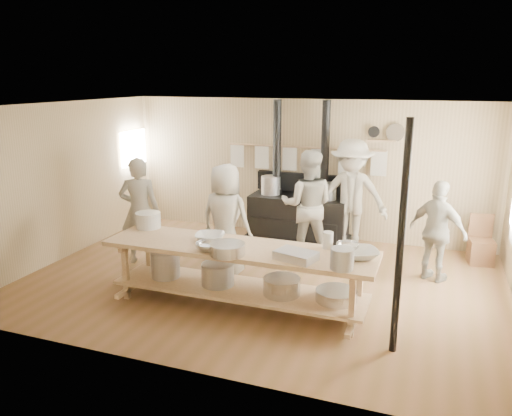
{
  "coord_description": "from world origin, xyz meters",
  "views": [
    {
      "loc": [
        2.33,
        -6.6,
        2.98
      ],
      "look_at": [
        -0.15,
        0.2,
        1.08
      ],
      "focal_mm": 35.0,
      "sensor_mm": 36.0,
      "label": 1
    }
  ],
  "objects_px": {
    "cook_far_left": "(140,211)",
    "chair": "(481,249)",
    "cook_by_window": "(351,196)",
    "prep_table": "(238,270)",
    "cook_center": "(226,219)",
    "cook_right": "(438,231)",
    "roasting_pan": "(296,256)",
    "stove": "(298,213)",
    "cook_left": "(307,205)"
  },
  "relations": [
    {
      "from": "cook_far_left",
      "to": "chair",
      "type": "height_order",
      "value": "cook_far_left"
    },
    {
      "from": "cook_by_window",
      "to": "chair",
      "type": "relative_size",
      "value": 2.45
    },
    {
      "from": "prep_table",
      "to": "cook_far_left",
      "type": "distance_m",
      "value": 2.38
    },
    {
      "from": "cook_center",
      "to": "cook_right",
      "type": "distance_m",
      "value": 3.18
    },
    {
      "from": "cook_by_window",
      "to": "prep_table",
      "type": "bearing_deg",
      "value": -112.69
    },
    {
      "from": "cook_by_window",
      "to": "roasting_pan",
      "type": "bearing_deg",
      "value": -95.72
    },
    {
      "from": "stove",
      "to": "roasting_pan",
      "type": "height_order",
      "value": "stove"
    },
    {
      "from": "cook_far_left",
      "to": "cook_left",
      "type": "height_order",
      "value": "cook_left"
    },
    {
      "from": "cook_right",
      "to": "stove",
      "type": "bearing_deg",
      "value": 2.39
    },
    {
      "from": "cook_center",
      "to": "chair",
      "type": "height_order",
      "value": "cook_center"
    },
    {
      "from": "cook_right",
      "to": "chair",
      "type": "bearing_deg",
      "value": -96.79
    },
    {
      "from": "cook_far_left",
      "to": "stove",
      "type": "bearing_deg",
      "value": -160.25
    },
    {
      "from": "cook_by_window",
      "to": "cook_far_left",
      "type": "bearing_deg",
      "value": -153.43
    },
    {
      "from": "cook_far_left",
      "to": "roasting_pan",
      "type": "relative_size",
      "value": 3.68
    },
    {
      "from": "prep_table",
      "to": "roasting_pan",
      "type": "bearing_deg",
      "value": -14.47
    },
    {
      "from": "stove",
      "to": "cook_far_left",
      "type": "bearing_deg",
      "value": -136.62
    },
    {
      "from": "prep_table",
      "to": "chair",
      "type": "distance_m",
      "value": 4.27
    },
    {
      "from": "roasting_pan",
      "to": "cook_right",
      "type": "bearing_deg",
      "value": 52.23
    },
    {
      "from": "chair",
      "to": "cook_right",
      "type": "bearing_deg",
      "value": -133.0
    },
    {
      "from": "chair",
      "to": "roasting_pan",
      "type": "relative_size",
      "value": 1.69
    },
    {
      "from": "prep_table",
      "to": "cook_right",
      "type": "bearing_deg",
      "value": 37.02
    },
    {
      "from": "cook_left",
      "to": "chair",
      "type": "height_order",
      "value": "cook_left"
    },
    {
      "from": "prep_table",
      "to": "cook_center",
      "type": "xyz_separation_m",
      "value": [
        -0.64,
        1.09,
        0.34
      ]
    },
    {
      "from": "cook_center",
      "to": "cook_by_window",
      "type": "distance_m",
      "value": 2.35
    },
    {
      "from": "cook_left",
      "to": "cook_right",
      "type": "xyz_separation_m",
      "value": [
        2.06,
        -0.31,
        -0.15
      ]
    },
    {
      "from": "cook_center",
      "to": "prep_table",
      "type": "bearing_deg",
      "value": 126.63
    },
    {
      "from": "cook_far_left",
      "to": "cook_right",
      "type": "xyz_separation_m",
      "value": [
        4.58,
        0.84,
        -0.11
      ]
    },
    {
      "from": "prep_table",
      "to": "cook_center",
      "type": "bearing_deg",
      "value": 120.49
    },
    {
      "from": "chair",
      "to": "prep_table",
      "type": "bearing_deg",
      "value": -146.03
    },
    {
      "from": "cook_by_window",
      "to": "cook_right",
      "type": "bearing_deg",
      "value": -35.21
    },
    {
      "from": "roasting_pan",
      "to": "cook_center",
      "type": "bearing_deg",
      "value": 138.74
    },
    {
      "from": "cook_left",
      "to": "cook_right",
      "type": "distance_m",
      "value": 2.09
    },
    {
      "from": "cook_right",
      "to": "prep_table",
      "type": "bearing_deg",
      "value": 64.96
    },
    {
      "from": "stove",
      "to": "cook_center",
      "type": "xyz_separation_m",
      "value": [
        -0.64,
        -1.93,
        0.34
      ]
    },
    {
      "from": "cook_center",
      "to": "cook_right",
      "type": "relative_size",
      "value": 1.12
    },
    {
      "from": "cook_by_window",
      "to": "roasting_pan",
      "type": "height_order",
      "value": "cook_by_window"
    },
    {
      "from": "cook_by_window",
      "to": "roasting_pan",
      "type": "xyz_separation_m",
      "value": [
        -0.15,
        -2.99,
        -0.09
      ]
    },
    {
      "from": "cook_center",
      "to": "roasting_pan",
      "type": "xyz_separation_m",
      "value": [
        1.49,
        -1.31,
        0.04
      ]
    },
    {
      "from": "cook_left",
      "to": "prep_table",
      "type": "bearing_deg",
      "value": 69.32
    },
    {
      "from": "stove",
      "to": "prep_table",
      "type": "bearing_deg",
      "value": -90.04
    },
    {
      "from": "cook_far_left",
      "to": "cook_right",
      "type": "height_order",
      "value": "cook_far_left"
    },
    {
      "from": "prep_table",
      "to": "cook_center",
      "type": "height_order",
      "value": "cook_center"
    },
    {
      "from": "stove",
      "to": "cook_left",
      "type": "relative_size",
      "value": 1.41
    },
    {
      "from": "stove",
      "to": "cook_center",
      "type": "relative_size",
      "value": 1.51
    },
    {
      "from": "stove",
      "to": "cook_far_left",
      "type": "relative_size",
      "value": 1.48
    },
    {
      "from": "cook_right",
      "to": "roasting_pan",
      "type": "relative_size",
      "value": 3.23
    },
    {
      "from": "cook_right",
      "to": "roasting_pan",
      "type": "height_order",
      "value": "cook_right"
    },
    {
      "from": "cook_by_window",
      "to": "chair",
      "type": "xyz_separation_m",
      "value": [
        2.16,
        0.1,
        -0.75
      ]
    },
    {
      "from": "cook_left",
      "to": "chair",
      "type": "bearing_deg",
      "value": -176.14
    },
    {
      "from": "cook_far_left",
      "to": "chair",
      "type": "xyz_separation_m",
      "value": [
        5.28,
        1.86,
        -0.64
      ]
    }
  ]
}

